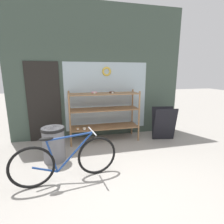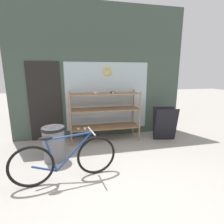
% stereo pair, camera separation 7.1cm
% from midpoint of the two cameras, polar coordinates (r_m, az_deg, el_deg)
% --- Properties ---
extents(ground_plane, '(30.00, 30.00, 0.00)m').
position_cam_midpoint_polar(ground_plane, '(3.02, 5.60, -24.45)').
color(ground_plane, gray).
extents(storefront_facade, '(4.82, 0.13, 3.61)m').
position_cam_midpoint_polar(storefront_facade, '(4.96, -3.96, 11.91)').
color(storefront_facade, '#3D4C42').
rests_on(storefront_facade, ground_plane).
extents(display_case, '(1.84, 0.57, 1.35)m').
position_cam_midpoint_polar(display_case, '(4.66, -2.05, 0.41)').
color(display_case, '#8E6642').
rests_on(display_case, ground_plane).
extents(bicycle, '(1.78, 0.46, 0.84)m').
position_cam_midpoint_polar(bicycle, '(3.16, -14.28, -14.81)').
color(bicycle, black).
rests_on(bicycle, ground_plane).
extents(sandwich_board, '(0.65, 0.47, 0.89)m').
position_cam_midpoint_polar(sandwich_board, '(5.00, 17.26, -3.71)').
color(sandwich_board, black).
rests_on(sandwich_board, ground_plane).
extents(trash_bin, '(0.47, 0.47, 0.73)m').
position_cam_midpoint_polar(trash_bin, '(3.89, -17.90, -9.44)').
color(trash_bin, slate).
rests_on(trash_bin, ground_plane).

